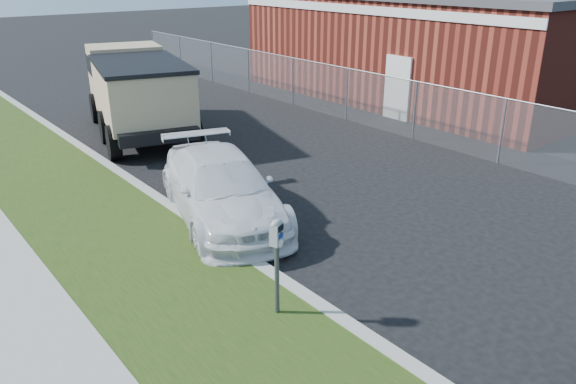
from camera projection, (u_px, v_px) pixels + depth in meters
ground at (373, 236)px, 11.30m from camera, size 120.00×120.00×0.00m
streetside at (59, 283)px, 9.51m from camera, size 6.12×50.00×0.15m
chainlink_fence at (347, 84)px, 19.36m from camera, size 0.06×30.06×30.00m
brick_building at (436, 42)px, 23.23m from camera, size 9.20×14.20×4.17m
parking_meter at (277, 246)px, 8.18m from camera, size 0.25×0.21×1.55m
white_wagon at (220, 187)px, 11.90m from camera, size 3.25×5.15×1.39m
dump_truck at (136, 88)px, 17.87m from camera, size 3.97×6.86×2.54m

